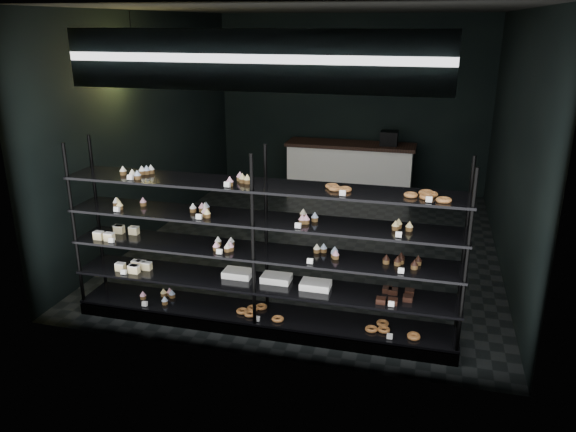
# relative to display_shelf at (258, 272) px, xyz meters

# --- Properties ---
(room) EXTENTS (5.01, 6.01, 3.20)m
(room) POSITION_rel_display_shelf_xyz_m (0.11, 2.45, 0.97)
(room) COLOR black
(room) RESTS_ON ground
(display_shelf) EXTENTS (4.00, 0.50, 1.91)m
(display_shelf) POSITION_rel_display_shelf_xyz_m (0.00, 0.00, 0.00)
(display_shelf) COLOR black
(display_shelf) RESTS_ON room
(signage) EXTENTS (3.30, 0.05, 0.50)m
(signage) POSITION_rel_display_shelf_xyz_m (0.11, -0.48, 2.12)
(signage) COLOR #0C2040
(signage) RESTS_ON room
(pendant_lamp) EXTENTS (0.33, 0.33, 0.89)m
(pendant_lamp) POSITION_rel_display_shelf_xyz_m (-2.09, 1.56, 1.82)
(pendant_lamp) COLOR black
(pendant_lamp) RESTS_ON room
(service_counter) EXTENTS (2.31, 0.65, 1.23)m
(service_counter) POSITION_rel_display_shelf_xyz_m (0.21, 4.95, -0.13)
(service_counter) COLOR white
(service_counter) RESTS_ON room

